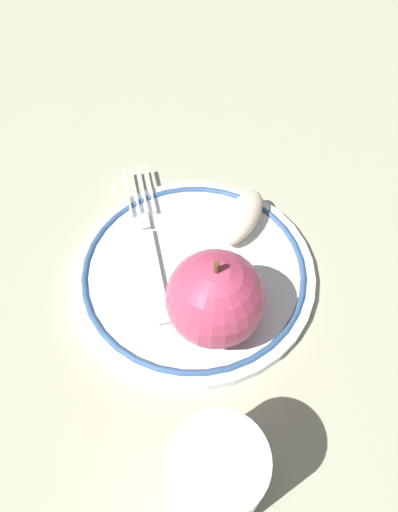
{
  "coord_description": "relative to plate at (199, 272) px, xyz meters",
  "views": [
    {
      "loc": [
        0.25,
        0.03,
        0.4
      ],
      "look_at": [
        -0.01,
        0.0,
        0.03
      ],
      "focal_mm": 35.0,
      "sensor_mm": 36.0,
      "label": 1
    }
  ],
  "objects": [
    {
      "name": "fork",
      "position": [
        -0.03,
        -0.05,
        0.01
      ],
      "size": [
        0.19,
        0.07,
        0.0
      ],
      "rotation": [
        0.0,
        0.0,
        3.45
      ],
      "color": "silver",
      "rests_on": "plate"
    },
    {
      "name": "ground_plane",
      "position": [
        0.01,
        -0.0,
        -0.01
      ],
      "size": [
        2.0,
        2.0,
        0.0
      ],
      "primitive_type": "plane",
      "color": "#ACAD90"
    },
    {
      "name": "plate",
      "position": [
        0.0,
        0.0,
        0.0
      ],
      "size": [
        0.23,
        0.23,
        0.01
      ],
      "color": "white",
      "rests_on": "ground_plane"
    },
    {
      "name": "apple_red_whole",
      "position": [
        0.05,
        0.02,
        0.05
      ],
      "size": [
        0.08,
        0.08,
        0.09
      ],
      "color": "#C34163",
      "rests_on": "plate"
    },
    {
      "name": "apple_slice_front",
      "position": [
        -0.06,
        0.04,
        0.02
      ],
      "size": [
        0.08,
        0.06,
        0.02
      ],
      "primitive_type": "ellipsoid",
      "rotation": [
        0.0,
        0.0,
        2.77
      ],
      "color": "#F4DFC3",
      "rests_on": "plate"
    },
    {
      "name": "drinking_glass",
      "position": [
        0.18,
        0.03,
        0.04
      ],
      "size": [
        0.06,
        0.06,
        0.09
      ],
      "primitive_type": "cylinder",
      "color": "silver",
      "rests_on": "ground_plane"
    }
  ]
}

